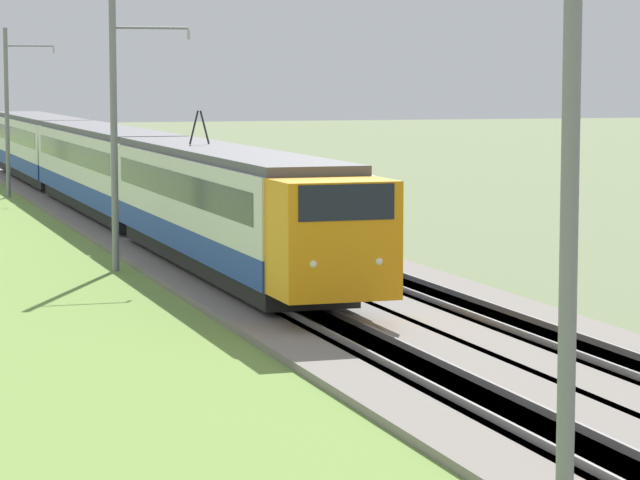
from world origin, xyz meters
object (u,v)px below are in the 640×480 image
Objects in this scene: catenary_mast_near at (574,232)px; catenary_mast_mid at (116,133)px; passenger_train at (103,164)px; catenary_mast_far at (8,111)px.

catenary_mast_near is 0.98× the size of catenary_mast_mid.
passenger_train is 19.15m from catenary_mast_mid.
catenary_mast_far reaches higher than catenary_mast_near.
catenary_mast_near reaches higher than passenger_train.
catenary_mast_far is at bearing -166.92° from passenger_train.
catenary_mast_near is 61.47m from catenary_mast_far.
passenger_train is 7.84× the size of catenary_mast_near.
catenary_mast_near is 0.97× the size of catenary_mast_far.
catenary_mast_far is at bearing 0.00° from catenary_mast_mid.
passenger_train is 7.59× the size of catenary_mast_far.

